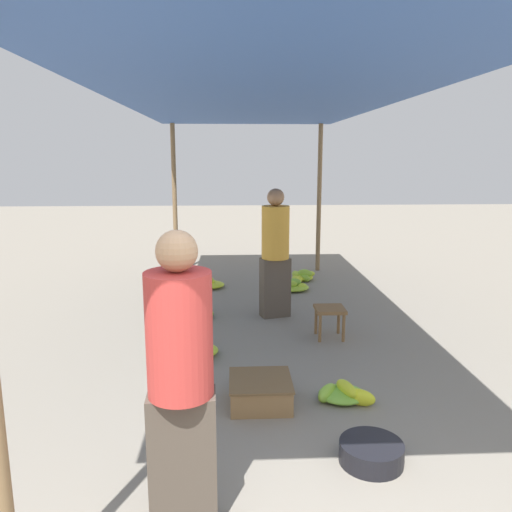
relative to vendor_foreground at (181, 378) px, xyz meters
name	(u,v)px	position (x,y,z in m)	size (l,w,h in m)	color
canopy_post_back_left	(175,200)	(-0.74, 6.44, 0.44)	(0.08, 0.08, 2.66)	olive
canopy_post_back_right	(319,199)	(1.88, 6.44, 0.44)	(0.08, 0.08, 2.66)	olive
canopy_tarp	(257,100)	(0.57, 2.94, 1.79)	(3.01, 7.41, 0.04)	#33569E
vendor_foreground	(181,378)	(0.00, 0.00, 0.00)	(0.39, 0.38, 1.71)	#4C4238
stool	(330,313)	(1.42, 2.93, -0.59)	(0.34, 0.34, 0.37)	brown
basin_black	(371,453)	(1.24, 0.50, -0.82)	(0.44, 0.44, 0.15)	black
banana_pile_left_0	(194,348)	(-0.13, 2.48, -0.81)	(0.52, 0.63, 0.23)	#92BF32
banana_pile_left_1	(193,309)	(-0.24, 3.77, -0.78)	(0.49, 0.48, 0.31)	#99C131
banana_pile_left_2	(207,284)	(-0.13, 5.28, -0.82)	(0.55, 0.48, 0.20)	yellow
banana_pile_right_0	(303,276)	(1.49, 5.68, -0.81)	(0.44, 0.52, 0.20)	#A6C72E
banana_pile_right_1	(292,286)	(1.22, 5.04, -0.82)	(0.53, 0.46, 0.19)	#ABC92E
banana_pile_right_2	(344,394)	(1.25, 1.39, -0.82)	(0.53, 0.40, 0.18)	yellow
crate_near	(260,391)	(0.52, 1.37, -0.78)	(0.53, 0.53, 0.23)	olive
shopper_walking_mid	(275,251)	(0.85, 3.77, -0.01)	(0.44, 0.44, 1.69)	#4C4238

